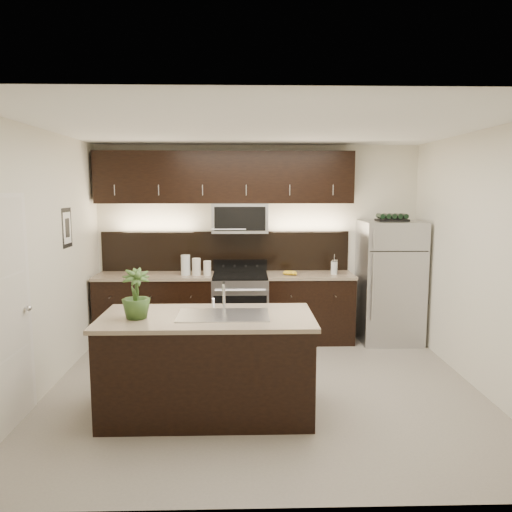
# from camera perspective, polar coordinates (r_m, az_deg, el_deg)

# --- Properties ---
(ground) EXTENTS (4.50, 4.50, 0.00)m
(ground) POSITION_cam_1_polar(r_m,az_deg,el_deg) (5.46, 0.87, -14.88)
(ground) COLOR gray
(ground) RESTS_ON ground
(room_walls) EXTENTS (4.52, 4.02, 2.71)m
(room_walls) POSITION_cam_1_polar(r_m,az_deg,el_deg) (5.02, -0.35, 3.11)
(room_walls) COLOR silver
(room_walls) RESTS_ON ground
(counter_run) EXTENTS (3.51, 0.65, 0.94)m
(counter_run) POSITION_cam_1_polar(r_m,az_deg,el_deg) (6.93, -3.51, -5.91)
(counter_run) COLOR black
(counter_run) RESTS_ON ground
(upper_fixtures) EXTENTS (3.49, 0.40, 1.66)m
(upper_fixtures) POSITION_cam_1_polar(r_m,az_deg,el_deg) (6.88, -3.36, 8.03)
(upper_fixtures) COLOR black
(upper_fixtures) RESTS_ON counter_run
(island) EXTENTS (1.96, 0.96, 0.94)m
(island) POSITION_cam_1_polar(r_m,az_deg,el_deg) (4.78, -5.56, -12.23)
(island) COLOR black
(island) RESTS_ON ground
(sink_faucet) EXTENTS (0.84, 0.50, 0.28)m
(sink_faucet) POSITION_cam_1_polar(r_m,az_deg,el_deg) (4.64, -3.77, -6.57)
(sink_faucet) COLOR silver
(sink_faucet) RESTS_ON island
(refrigerator) EXTENTS (0.80, 0.72, 1.66)m
(refrigerator) POSITION_cam_1_polar(r_m,az_deg,el_deg) (7.08, 15.03, -2.87)
(refrigerator) COLOR #B2B2B7
(refrigerator) RESTS_ON ground
(wine_rack) EXTENTS (0.41, 0.25, 0.10)m
(wine_rack) POSITION_cam_1_polar(r_m,az_deg,el_deg) (6.98, 15.28, 4.24)
(wine_rack) COLOR black
(wine_rack) RESTS_ON refrigerator
(plant) EXTENTS (0.31, 0.31, 0.45)m
(plant) POSITION_cam_1_polar(r_m,az_deg,el_deg) (4.60, -13.56, -4.23)
(plant) COLOR #335321
(plant) RESTS_ON island
(canisters) EXTENTS (0.41, 0.15, 0.27)m
(canisters) POSITION_cam_1_polar(r_m,az_deg,el_deg) (6.78, -7.13, -1.16)
(canisters) COLOR silver
(canisters) RESTS_ON counter_run
(french_press) EXTENTS (0.09, 0.09, 0.27)m
(french_press) POSITION_cam_1_polar(r_m,az_deg,el_deg) (6.88, 8.91, -1.25)
(french_press) COLOR silver
(french_press) RESTS_ON counter_run
(bananas) EXTENTS (0.24, 0.21, 0.06)m
(bananas) POSITION_cam_1_polar(r_m,az_deg,el_deg) (6.77, 3.53, -1.90)
(bananas) COLOR gold
(bananas) RESTS_ON counter_run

